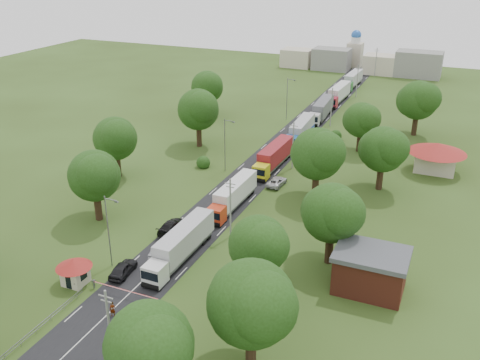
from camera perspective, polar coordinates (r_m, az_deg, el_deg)
The scene contains 45 objects.
ground at distance 84.28m, azimuth -2.47°, elevation -3.17°, with size 260.00×260.00×0.00m, color #2E4115.
road at distance 101.04m, azimuth 2.43°, elevation 1.53°, with size 8.00×200.00×0.04m, color black.
boom_barrier at distance 66.13m, azimuth -13.15°, elevation -11.18°, with size 9.22×0.35×1.18m.
guard_booth at distance 68.68m, azimuth -17.26°, elevation -8.99°, with size 4.40×4.40×3.45m.
guard_rail at distance 62.86m, azimuth -21.35°, elevation -15.45°, with size 0.10×17.00×1.70m, color slate, non-canonical shape.
info_sign at distance 111.92m, azimuth 7.73°, elevation 5.19°, with size 0.12×3.10×4.10m.
pole_0 at distance 54.12m, azimuth -13.75°, elevation -15.12°, with size 1.60×0.24×9.00m.
pole_1 at distance 74.43m, azimuth -1.04°, elevation -2.94°, with size 1.60×0.24×9.00m.
pole_2 at distance 98.58m, azimuth 5.68°, elevation 3.77°, with size 1.60×0.24×9.00m.
pole_3 at distance 124.36m, azimuth 9.72°, elevation 7.75°, with size 1.60×0.24×9.00m.
pole_4 at distance 150.93m, azimuth 12.40°, elevation 10.33°, with size 1.60×0.24×9.00m.
pole_5 at distance 177.94m, azimuth 14.29°, elevation 12.12°, with size 1.60×0.24×9.00m.
lamp_0 at distance 69.22m, azimuth -13.80°, elevation -5.04°, with size 2.03×0.22×10.00m.
lamp_1 at distance 96.69m, azimuth -1.55°, elevation 4.02°, with size 2.03×0.22×10.00m.
lamp_2 at distance 127.90m, azimuth 5.10°, elevation 8.84°, with size 2.03×0.22×10.00m.
tree_0 at distance 47.68m, azimuth -9.57°, elevation -16.90°, with size 8.80×8.80×11.07m.
tree_1 at distance 50.60m, azimuth 1.27°, elevation -12.89°, with size 9.60×9.60×12.05m.
tree_2 at distance 61.82m, azimuth 2.02°, elevation -6.88°, with size 8.00×8.00×10.10m.
tree_3 at distance 68.46m, azimuth 9.80°, elevation -3.43°, with size 8.80×8.80×11.07m.
tree_4 at distance 85.78m, azimuth 8.27°, elevation 2.82°, with size 9.60×9.60×12.05m.
tree_5 at distance 91.77m, azimuth 15.02°, elevation 3.22°, with size 8.80×8.80×11.07m.
tree_6 at distance 108.94m, azimuth 12.83°, elevation 6.29°, with size 8.00×8.00×10.10m.
tree_7 at distance 121.90m, azimuth 18.48°, elevation 8.10°, with size 9.60×9.60×12.05m.
tree_10 at distance 81.19m, azimuth -15.22°, elevation 0.50°, with size 8.80×8.80×11.07m.
tree_11 at distance 96.29m, azimuth -13.13°, elevation 4.37°, with size 8.80×8.80×11.07m.
tree_12 at distance 109.19m, azimuth -4.44°, elevation 7.54°, with size 9.60×9.60×12.05m.
tree_13 at distance 130.07m, azimuth -3.50°, elevation 9.90°, with size 8.80×8.80×11.07m.
house_brick at distance 66.24m, azimuth 13.73°, elevation -9.35°, with size 8.60×6.60×5.20m.
house_cream at distance 103.51m, azimuth 20.25°, elevation 2.74°, with size 10.08×10.08×5.80m.
distant_town at distance 183.80m, azimuth 13.03°, elevation 12.21°, with size 52.00×8.00×8.00m.
church at distance 192.06m, azimuth 12.16°, elevation 13.34°, with size 5.00×5.00×12.30m.
truck_0 at distance 70.86m, azimuth -6.31°, elevation -6.82°, with size 2.68×15.12×4.19m.
truck_1 at distance 84.15m, azimuth -0.73°, elevation -1.61°, with size 2.63×14.28×3.96m.
truck_2 at distance 99.53m, azimuth 3.62°, elevation 2.53°, with size 2.92×15.23×4.22m.
truck_3 at distance 114.62m, azimuth 6.48°, elevation 5.29°, with size 3.15×15.17×4.19m.
truck_4 at distance 130.51m, azimuth 8.73°, elevation 7.47°, with size 3.32×15.52×4.29m.
truck_5 at distance 145.44m, azimuth 10.45°, elevation 9.03°, with size 3.14×15.67×4.33m.
truck_6 at distance 162.91m, azimuth 11.94°, elevation 10.43°, with size 2.94×15.01×4.15m.
car_lane_front at distance 69.60m, azimuth -12.37°, elevation -9.23°, with size 1.98×4.92×1.68m, color black.
car_lane_mid at distance 72.78m, azimuth -8.39°, elevation -7.40°, with size 1.60×4.58×1.51m, color #A2A4AA.
car_lane_rear at distance 78.27m, azimuth -7.29°, elevation -4.91°, with size 2.32×5.71×1.66m, color black.
car_verge_near at distance 92.55m, azimuth 3.95°, elevation -0.19°, with size 2.31×5.02×1.39m, color beige.
car_verge_far at distance 103.96m, azimuth 7.71°, elevation 2.43°, with size 1.83×4.54×1.55m, color #5C5F64.
pedestrian_near at distance 62.81m, azimuth -13.44°, elevation -13.28°, with size 0.66×0.44×1.82m, color gray.
pedestrian_booth at distance 68.24m, azimuth -17.11°, elevation -10.46°, with size 0.88×0.68×1.80m, color gray.
Camera 1 is at (33.06, -67.61, 37.93)m, focal length 40.00 mm.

